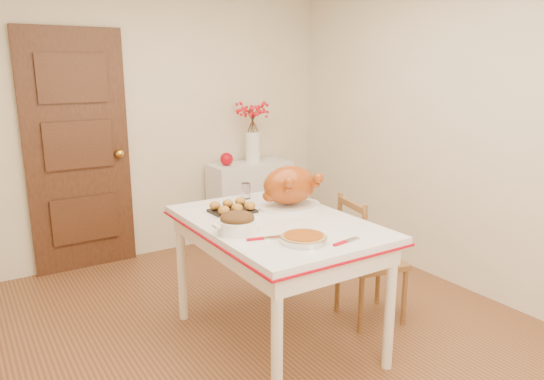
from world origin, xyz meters
TOP-DOWN VIEW (x-y plane):
  - floor at (0.00, 0.00)m, footprint 3.50×4.00m
  - wall_back at (0.00, 2.00)m, footprint 3.50×0.00m
  - wall_right at (1.75, 0.00)m, footprint 0.00×4.00m
  - door_back at (-0.70, 1.97)m, footprint 0.85×0.06m
  - sideboard at (0.87, 1.78)m, footprint 0.81×0.36m
  - kitchen_table at (0.03, -0.01)m, footprint 0.94×1.37m
  - chair_oak at (0.76, -0.10)m, footprint 0.47×0.47m
  - berry_vase at (0.91, 1.78)m, footprint 0.33×0.33m
  - apple at (0.62, 1.78)m, footprint 0.13×0.13m
  - turkey_platter at (0.26, 0.18)m, footprint 0.48×0.40m
  - pumpkin_pie at (-0.07, -0.42)m, footprint 0.32×0.32m
  - stuffing_dish at (-0.29, -0.08)m, footprint 0.30×0.24m
  - rolls_tray at (-0.12, 0.29)m, footprint 0.27×0.22m
  - pie_server at (0.12, -0.55)m, footprint 0.20×0.09m
  - carving_knife at (-0.19, -0.28)m, footprint 0.27×0.12m
  - drinking_glass at (0.13, 0.55)m, footprint 0.08×0.08m
  - shaker_pair at (0.33, 0.48)m, footprint 0.10×0.07m

SIDE VIEW (x-z plane):
  - floor at x=0.00m, z-range 0.00..0.00m
  - sideboard at x=0.87m, z-range 0.00..0.81m
  - kitchen_table at x=0.03m, z-range 0.00..0.82m
  - chair_oak at x=0.76m, z-range 0.00..0.89m
  - pie_server at x=0.12m, z-range 0.82..0.83m
  - carving_knife at x=-0.19m, z-range 0.82..0.83m
  - pumpkin_pie at x=-0.07m, z-range 0.82..0.87m
  - rolls_tray at x=-0.12m, z-range 0.82..0.89m
  - shaker_pair at x=0.33m, z-range 0.82..0.92m
  - apple at x=0.62m, z-range 0.81..0.94m
  - stuffing_dish at x=-0.29m, z-range 0.82..0.93m
  - drinking_glass at x=0.13m, z-range 0.82..0.93m
  - turkey_platter at x=0.26m, z-range 0.82..1.10m
  - door_back at x=-0.70m, z-range 0.00..2.06m
  - berry_vase at x=0.91m, z-range 0.81..1.44m
  - wall_back at x=0.00m, z-range 0.00..2.50m
  - wall_right at x=1.75m, z-range 0.00..2.50m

